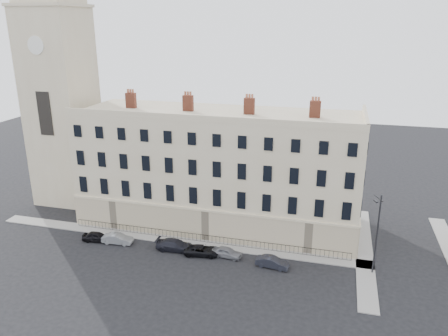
{
  "coord_description": "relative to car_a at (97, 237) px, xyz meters",
  "views": [
    {
      "loc": [
        8.74,
        -40.51,
        25.88
      ],
      "look_at": [
        -4.7,
        10.0,
        8.34
      ],
      "focal_mm": 35.0,
      "sensor_mm": 36.0,
      "label": 1
    }
  ],
  "objects": [
    {
      "name": "ground",
      "position": [
        18.98,
        -2.33,
        -0.61
      ],
      "size": [
        160.0,
        160.0,
        0.0
      ],
      "primitive_type": "plane",
      "color": "black",
      "rests_on": "ground"
    },
    {
      "name": "railings",
      "position": [
        12.98,
        3.07,
        -0.06
      ],
      "size": [
        35.0,
        0.04,
        0.96
      ],
      "color": "black",
      "rests_on": "ground"
    },
    {
      "name": "car_c",
      "position": [
        10.21,
        0.36,
        0.06
      ],
      "size": [
        4.69,
        2.07,
        1.34
      ],
      "primitive_type": "imported",
      "rotation": [
        0.0,
        0.0,
        1.61
      ],
      "color": "black",
      "rests_on": "ground"
    },
    {
      "name": "church_tower",
      "position": [
        -11.02,
        11.66,
        18.05
      ],
      "size": [
        8.0,
        8.13,
        44.0
      ],
      "color": "beige",
      "rests_on": "ground"
    },
    {
      "name": "streetlamp",
      "position": [
        32.61,
        1.03,
        4.46
      ],
      "size": [
        0.94,
        1.86,
        9.14
      ],
      "rotation": [
        0.0,
        0.0,
        0.41
      ],
      "color": "#29292E",
      "rests_on": "ground"
    },
    {
      "name": "terrace",
      "position": [
        13.01,
        9.63,
        6.89
      ],
      "size": [
        36.22,
        12.22,
        17.0
      ],
      "color": "beige",
      "rests_on": "ground"
    },
    {
      "name": "car_b",
      "position": [
        2.75,
        0.14,
        0.01
      ],
      "size": [
        3.87,
        1.6,
        1.25
      ],
      "primitive_type": "imported",
      "rotation": [
        0.0,
        0.0,
        1.65
      ],
      "color": "gray",
      "rests_on": "ground"
    },
    {
      "name": "car_a",
      "position": [
        0.0,
        0.0,
        0.0
      ],
      "size": [
        3.74,
        1.89,
        1.22
      ],
      "primitive_type": "imported",
      "rotation": [
        0.0,
        0.0,
        1.7
      ],
      "color": "black",
      "rests_on": "ground"
    },
    {
      "name": "car_d",
      "position": [
        13.62,
        0.12,
        -0.03
      ],
      "size": [
        4.39,
        2.49,
        1.16
      ],
      "primitive_type": "imported",
      "rotation": [
        0.0,
        0.0,
        1.71
      ],
      "color": "black",
      "rests_on": "ground"
    },
    {
      "name": "car_e",
      "position": [
        16.57,
        0.43,
        -0.01
      ],
      "size": [
        3.66,
        1.83,
        1.2
      ],
      "primitive_type": "imported",
      "rotation": [
        0.0,
        0.0,
        1.45
      ],
      "color": "gray",
      "rests_on": "ground"
    },
    {
      "name": "car_f",
      "position": [
        21.98,
        -0.44,
        0.0
      ],
      "size": [
        3.83,
        1.7,
        1.22
      ],
      "primitive_type": "imported",
      "rotation": [
        0.0,
        0.0,
        1.46
      ],
      "color": "#20212A",
      "rests_on": "ground"
    },
    {
      "name": "pavement_east_return",
      "position": [
        31.98,
        5.67,
        -0.55
      ],
      "size": [
        2.0,
        24.0,
        0.12
      ],
      "primitive_type": "cube",
      "color": "gray",
      "rests_on": "ground"
    },
    {
      "name": "pavement_terrace",
      "position": [
        8.98,
        2.67,
        -0.55
      ],
      "size": [
        48.0,
        2.0,
        0.12
      ],
      "primitive_type": "cube",
      "color": "gray",
      "rests_on": "ground"
    }
  ]
}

